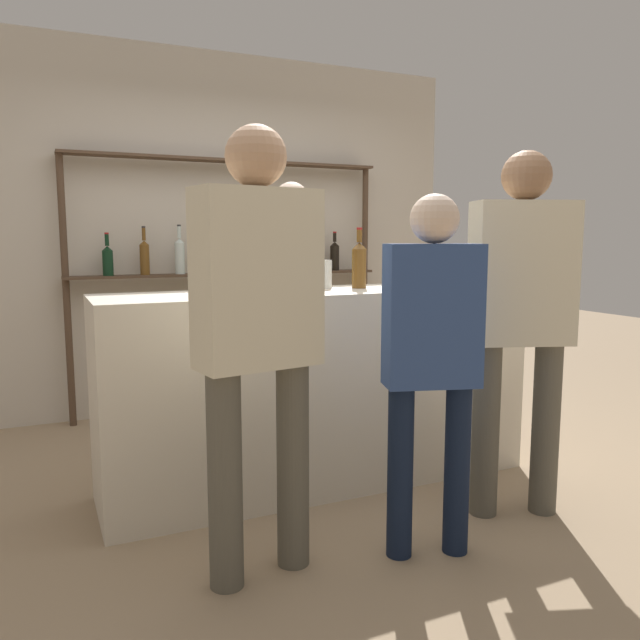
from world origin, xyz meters
TOP-DOWN VIEW (x-y plane):
  - ground_plane at (0.00, 0.00)m, footprint 16.00×16.00m
  - bar_counter at (0.00, 0.00)m, footprint 2.38×0.59m
  - back_wall at (0.00, 1.89)m, footprint 3.98×0.12m
  - back_shelf at (-0.01, 1.71)m, footprint 2.47×0.18m
  - counter_bottle_0 at (-0.26, -0.10)m, footprint 0.07×0.07m
  - counter_bottle_1 at (-0.10, -0.07)m, footprint 0.08×0.08m
  - counter_bottle_2 at (0.26, 0.04)m, footprint 0.08×0.08m
  - wine_glass at (0.84, -0.11)m, footprint 0.07×0.07m
  - ice_bucket at (-0.33, 0.04)m, footprint 0.19×0.19m
  - cork_jar at (0.08, 0.14)m, footprint 0.11×0.11m
  - customer_right at (0.71, -0.76)m, footprint 0.52×0.36m
  - server_behind_counter at (0.14, 0.75)m, footprint 0.44×0.28m
  - customer_left at (-0.63, -0.79)m, footprint 0.51×0.29m
  - customer_center at (0.09, -0.93)m, footprint 0.43×0.28m

SIDE VIEW (x-z plane):
  - ground_plane at x=0.00m, z-range 0.00..0.00m
  - bar_counter at x=0.00m, z-range 0.00..1.08m
  - customer_center at x=0.09m, z-range 0.14..1.69m
  - server_behind_counter at x=0.14m, z-range 0.17..1.90m
  - customer_right at x=0.71m, z-range 0.15..1.93m
  - customer_left at x=-0.63m, z-range 0.15..1.94m
  - cork_jar at x=0.08m, z-range 1.08..1.24m
  - wine_glass at x=0.84m, z-range 1.12..1.28m
  - ice_bucket at x=-0.33m, z-range 1.08..1.32m
  - counter_bottle_1 at x=-0.10m, z-range 1.04..1.38m
  - counter_bottle_2 at x=0.26m, z-range 1.05..1.39m
  - counter_bottle_0 at x=-0.26m, z-range 1.05..1.41m
  - back_shelf at x=-0.01m, z-range 0.31..2.28m
  - back_wall at x=0.00m, z-range 0.00..2.80m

